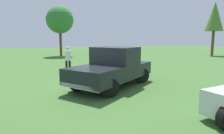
{
  "coord_description": "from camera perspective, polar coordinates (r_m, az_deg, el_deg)",
  "views": [
    {
      "loc": [
        -2.33,
        -8.23,
        2.19
      ],
      "look_at": [
        0.6,
        0.01,
        0.9
      ],
      "focal_mm": 31.51,
      "sensor_mm": 36.0,
      "label": 1
    }
  ],
  "objects": [
    {
      "name": "tree_back_right",
      "position": [
        28.04,
        27.62,
        12.76
      ],
      "size": [
        2.16,
        2.16,
        6.61
      ],
      "color": "brown",
      "rests_on": "ground_plane"
    },
    {
      "name": "ground_plane",
      "position": [
        8.83,
        -3.65,
        -5.98
      ],
      "size": [
        80.0,
        80.0,
        0.0
      ],
      "primitive_type": "plane",
      "color": "#3D662D"
    },
    {
      "name": "tree_back_left",
      "position": [
        25.25,
        -14.9,
        13.03
      ],
      "size": [
        3.26,
        3.26,
        6.01
      ],
      "color": "brown",
      "rests_on": "ground_plane"
    },
    {
      "name": "pickup_truck",
      "position": [
        8.92,
        0.4,
        0.18
      ],
      "size": [
        4.71,
        4.23,
        1.79
      ],
      "rotation": [
        0.0,
        0.0,
        3.79
      ],
      "color": "black",
      "rests_on": "ground_plane"
    },
    {
      "name": "person_bystander",
      "position": [
        12.41,
        -12.68,
        2.48
      ],
      "size": [
        0.36,
        0.36,
        1.69
      ],
      "rotation": [
        0.0,
        0.0,
        1.71
      ],
      "color": "black",
      "rests_on": "ground_plane"
    }
  ]
}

